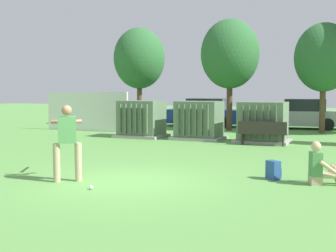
{
  "coord_description": "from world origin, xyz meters",
  "views": [
    {
      "loc": [
        4.96,
        -8.77,
        2.06
      ],
      "look_at": [
        -0.47,
        3.5,
        1.0
      ],
      "focal_mm": 47.7,
      "sensor_mm": 36.0,
      "label": 1
    }
  ],
  "objects_px": {
    "transformer_mid_east": "(263,123)",
    "seated_spectator": "(320,168)",
    "parked_car_leftmost": "(204,113)",
    "backpack": "(274,170)",
    "transformer_west": "(141,119)",
    "batter": "(67,139)",
    "sports_ball": "(91,187)",
    "parked_car_left_of_center": "(303,115)",
    "transformer_mid_west": "(199,121)",
    "park_bench": "(262,131)"
  },
  "relations": [
    {
      "from": "seated_spectator",
      "to": "backpack",
      "type": "relative_size",
      "value": 2.19
    },
    {
      "from": "batter",
      "to": "backpack",
      "type": "relative_size",
      "value": 3.95
    },
    {
      "from": "park_bench",
      "to": "sports_ball",
      "type": "height_order",
      "value": "park_bench"
    },
    {
      "from": "transformer_west",
      "to": "batter",
      "type": "height_order",
      "value": "batter"
    },
    {
      "from": "transformer_mid_west",
      "to": "park_bench",
      "type": "height_order",
      "value": "transformer_mid_west"
    },
    {
      "from": "sports_ball",
      "to": "transformer_west",
      "type": "bearing_deg",
      "value": 111.59
    },
    {
      "from": "transformer_mid_east",
      "to": "park_bench",
      "type": "xyz_separation_m",
      "value": [
        0.2,
        -1.01,
        -0.25
      ]
    },
    {
      "from": "backpack",
      "to": "transformer_west",
      "type": "bearing_deg",
      "value": 134.89
    },
    {
      "from": "backpack",
      "to": "parked_car_leftmost",
      "type": "bearing_deg",
      "value": 115.16
    },
    {
      "from": "backpack",
      "to": "park_bench",
      "type": "bearing_deg",
      "value": 104.27
    },
    {
      "from": "transformer_west",
      "to": "parked_car_leftmost",
      "type": "relative_size",
      "value": 0.48
    },
    {
      "from": "transformer_mid_west",
      "to": "backpack",
      "type": "bearing_deg",
      "value": -58.53
    },
    {
      "from": "sports_ball",
      "to": "backpack",
      "type": "relative_size",
      "value": 0.2
    },
    {
      "from": "batter",
      "to": "sports_ball",
      "type": "bearing_deg",
      "value": -28.25
    },
    {
      "from": "transformer_west",
      "to": "backpack",
      "type": "xyz_separation_m",
      "value": [
        7.18,
        -7.21,
        -0.57
      ]
    },
    {
      "from": "park_bench",
      "to": "seated_spectator",
      "type": "bearing_deg",
      "value": -67.77
    },
    {
      "from": "parked_car_leftmost",
      "to": "parked_car_left_of_center",
      "type": "bearing_deg",
      "value": 5.41
    },
    {
      "from": "transformer_mid_east",
      "to": "sports_ball",
      "type": "bearing_deg",
      "value": -98.47
    },
    {
      "from": "batter",
      "to": "sports_ball",
      "type": "xyz_separation_m",
      "value": [
        0.99,
        -0.53,
        -0.93
      ]
    },
    {
      "from": "batter",
      "to": "sports_ball",
      "type": "height_order",
      "value": "batter"
    },
    {
      "from": "transformer_west",
      "to": "batter",
      "type": "xyz_separation_m",
      "value": [
        2.91,
        -9.32,
        0.19
      ]
    },
    {
      "from": "transformer_west",
      "to": "backpack",
      "type": "height_order",
      "value": "transformer_west"
    },
    {
      "from": "transformer_mid_east",
      "to": "transformer_west",
      "type": "bearing_deg",
      "value": -178.91
    },
    {
      "from": "backpack",
      "to": "parked_car_left_of_center",
      "type": "distance_m",
      "value": 14.73
    },
    {
      "from": "transformer_mid_west",
      "to": "transformer_mid_east",
      "type": "xyz_separation_m",
      "value": [
        2.73,
        -0.1,
        0.0
      ]
    },
    {
      "from": "transformer_west",
      "to": "sports_ball",
      "type": "relative_size",
      "value": 23.33
    },
    {
      "from": "transformer_west",
      "to": "seated_spectator",
      "type": "height_order",
      "value": "transformer_west"
    },
    {
      "from": "seated_spectator",
      "to": "parked_car_left_of_center",
      "type": "relative_size",
      "value": 0.22
    },
    {
      "from": "transformer_west",
      "to": "parked_car_left_of_center",
      "type": "height_order",
      "value": "same"
    },
    {
      "from": "transformer_mid_west",
      "to": "batter",
      "type": "relative_size",
      "value": 1.21
    },
    {
      "from": "transformer_west",
      "to": "seated_spectator",
      "type": "xyz_separation_m",
      "value": [
        8.23,
        -7.39,
        -0.41
      ]
    },
    {
      "from": "parked_car_leftmost",
      "to": "backpack",
      "type": "bearing_deg",
      "value": -64.84
    },
    {
      "from": "seated_spectator",
      "to": "transformer_mid_east",
      "type": "bearing_deg",
      "value": 110.84
    },
    {
      "from": "transformer_mid_east",
      "to": "seated_spectator",
      "type": "xyz_separation_m",
      "value": [
        2.85,
        -7.5,
        -0.41
      ]
    },
    {
      "from": "transformer_west",
      "to": "park_bench",
      "type": "height_order",
      "value": "transformer_west"
    },
    {
      "from": "sports_ball",
      "to": "parked_car_leftmost",
      "type": "relative_size",
      "value": 0.02
    },
    {
      "from": "transformer_mid_east",
      "to": "park_bench",
      "type": "distance_m",
      "value": 1.06
    },
    {
      "from": "batter",
      "to": "seated_spectator",
      "type": "relative_size",
      "value": 1.81
    },
    {
      "from": "sports_ball",
      "to": "transformer_mid_west",
      "type": "bearing_deg",
      "value": 97.08
    },
    {
      "from": "transformer_west",
      "to": "seated_spectator",
      "type": "relative_size",
      "value": 2.18
    },
    {
      "from": "batter",
      "to": "transformer_mid_east",
      "type": "bearing_deg",
      "value": 75.32
    },
    {
      "from": "batter",
      "to": "transformer_west",
      "type": "bearing_deg",
      "value": 107.35
    },
    {
      "from": "transformer_mid_west",
      "to": "transformer_mid_east",
      "type": "bearing_deg",
      "value": -2.03
    },
    {
      "from": "seated_spectator",
      "to": "park_bench",
      "type": "bearing_deg",
      "value": 112.23
    },
    {
      "from": "sports_ball",
      "to": "parked_car_leftmost",
      "type": "height_order",
      "value": "parked_car_leftmost"
    },
    {
      "from": "sports_ball",
      "to": "batter",
      "type": "bearing_deg",
      "value": 151.75
    },
    {
      "from": "seated_spectator",
      "to": "backpack",
      "type": "bearing_deg",
      "value": 170.11
    },
    {
      "from": "transformer_mid_west",
      "to": "parked_car_leftmost",
      "type": "height_order",
      "value": "same"
    },
    {
      "from": "seated_spectator",
      "to": "backpack",
      "type": "height_order",
      "value": "seated_spectator"
    },
    {
      "from": "backpack",
      "to": "parked_car_left_of_center",
      "type": "bearing_deg",
      "value": 94.66
    }
  ]
}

